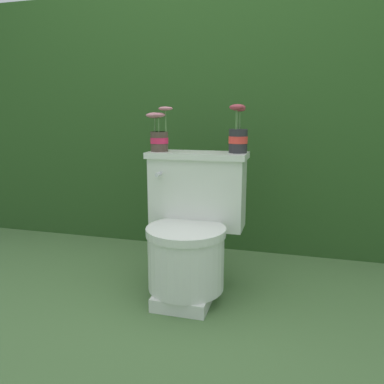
{
  "coord_description": "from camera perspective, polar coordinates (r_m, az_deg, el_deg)",
  "views": [
    {
      "loc": [
        0.48,
        -1.64,
        0.87
      ],
      "look_at": [
        0.02,
        0.06,
        0.51
      ],
      "focal_mm": 35.0,
      "sensor_mm": 36.0,
      "label": 1
    }
  ],
  "objects": [
    {
      "name": "potted_plant_midleft",
      "position": [
        1.85,
        7.03,
        8.69
      ],
      "size": [
        0.09,
        0.12,
        0.23
      ],
      "color": "#262628",
      "rests_on": "toilet"
    },
    {
      "name": "toilet",
      "position": [
        1.83,
        -0.12,
        -5.67
      ],
      "size": [
        0.5,
        0.51,
        0.69
      ],
      "color": "silver",
      "rests_on": "ground"
    },
    {
      "name": "potted_plant_left",
      "position": [
        1.92,
        -5.04,
        8.7
      ],
      "size": [
        0.14,
        0.09,
        0.22
      ],
      "color": "#47382D",
      "rests_on": "toilet"
    },
    {
      "name": "hedge_backdrop",
      "position": [
        2.86,
        5.46,
        10.43
      ],
      "size": [
        4.21,
        0.98,
        1.62
      ],
      "color": "#284C1E",
      "rests_on": "ground"
    },
    {
      "name": "ground_plane",
      "position": [
        1.92,
        -1.2,
        -15.25
      ],
      "size": [
        12.0,
        12.0,
        0.0
      ],
      "primitive_type": "plane",
      "color": "#4C703D"
    }
  ]
}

